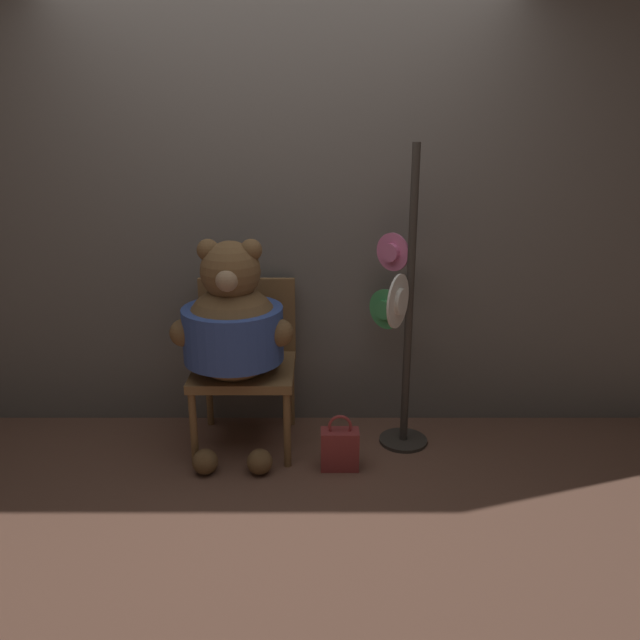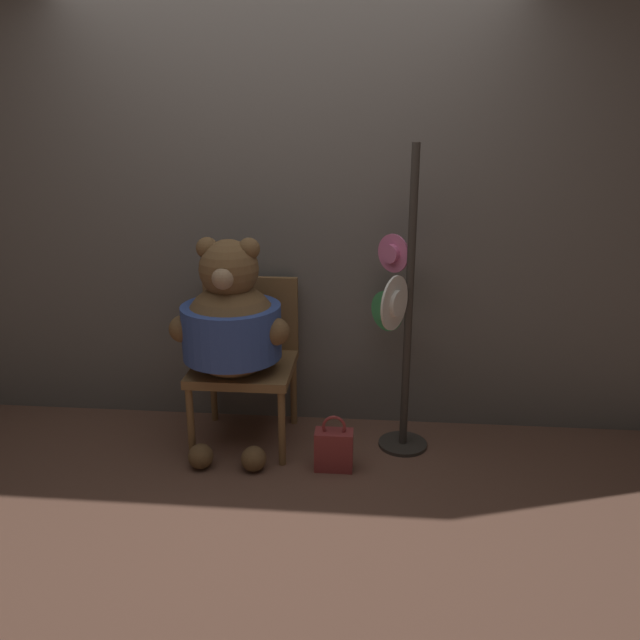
{
  "view_description": "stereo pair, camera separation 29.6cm",
  "coord_description": "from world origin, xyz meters",
  "px_view_note": "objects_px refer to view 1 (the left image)",
  "views": [
    {
      "loc": [
        0.21,
        -2.85,
        1.81
      ],
      "look_at": [
        0.22,
        0.37,
        0.77
      ],
      "focal_mm": 35.0,
      "sensor_mm": 36.0,
      "label": 1
    },
    {
      "loc": [
        0.51,
        -2.83,
        1.81
      ],
      "look_at": [
        0.22,
        0.37,
        0.77
      ],
      "focal_mm": 35.0,
      "sensor_mm": 36.0,
      "label": 2
    }
  ],
  "objects_px": {
    "chair": "(243,356)",
    "hat_display_rack": "(398,321)",
    "teddy_bear": "(231,328)",
    "handbag_on_ground": "(338,448)"
  },
  "relations": [
    {
      "from": "chair",
      "to": "hat_display_rack",
      "type": "relative_size",
      "value": 0.55
    },
    {
      "from": "chair",
      "to": "teddy_bear",
      "type": "bearing_deg",
      "value": -102.65
    },
    {
      "from": "chair",
      "to": "teddy_bear",
      "type": "height_order",
      "value": "teddy_bear"
    },
    {
      "from": "hat_display_rack",
      "to": "teddy_bear",
      "type": "bearing_deg",
      "value": -173.53
    },
    {
      "from": "hat_display_rack",
      "to": "handbag_on_ground",
      "type": "height_order",
      "value": "hat_display_rack"
    },
    {
      "from": "chair",
      "to": "handbag_on_ground",
      "type": "bearing_deg",
      "value": -33.4
    },
    {
      "from": "teddy_bear",
      "to": "hat_display_rack",
      "type": "bearing_deg",
      "value": 6.47
    },
    {
      "from": "handbag_on_ground",
      "to": "chair",
      "type": "bearing_deg",
      "value": 146.6
    },
    {
      "from": "teddy_bear",
      "to": "hat_display_rack",
      "type": "xyz_separation_m",
      "value": [
        0.91,
        0.1,
        0.0
      ]
    },
    {
      "from": "chair",
      "to": "teddy_bear",
      "type": "distance_m",
      "value": 0.29
    }
  ]
}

